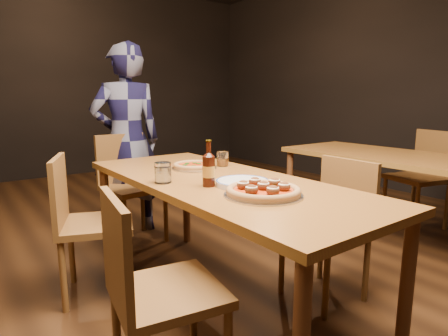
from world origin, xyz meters
TOP-DOWN VIEW (x-y plane):
  - ground at (0.00, 0.00)m, footprint 9.00×9.00m
  - table_main at (0.00, 0.00)m, footprint 0.80×2.00m
  - table_right at (1.70, -0.20)m, footprint 0.80×2.00m
  - chair_main_nw at (-0.57, -0.44)m, footprint 0.48×0.48m
  - chair_main_sw at (-0.54, 0.53)m, footprint 0.55×0.55m
  - chair_main_e at (0.54, -0.34)m, footprint 0.43×0.43m
  - chair_end at (-0.01, 1.21)m, footprint 0.48×0.48m
  - chair_nbr_right at (2.29, -0.00)m, footprint 0.54×0.54m
  - pizza_meatball at (-0.05, -0.43)m, footprint 0.37×0.37m
  - pizza_margherita at (0.06, 0.35)m, footprint 0.29×0.29m
  - plate_stack at (0.01, -0.20)m, footprint 0.28×0.28m
  - beer_bottle at (-0.15, -0.12)m, footprint 0.07×0.07m
  - water_glass at (-0.30, 0.10)m, footprint 0.09×0.09m
  - amber_glass at (0.26, 0.32)m, footprint 0.08×0.08m
  - diner at (0.06, 1.49)m, footprint 0.67×0.50m

SIDE VIEW (x-z plane):
  - ground at x=0.00m, z-range 0.00..0.00m
  - chair_main_e at x=0.54m, z-range 0.00..0.88m
  - chair_main_nw at x=-0.57m, z-range 0.00..0.89m
  - chair_main_sw at x=-0.54m, z-range 0.00..0.91m
  - chair_end at x=-0.01m, z-range 0.00..0.94m
  - chair_nbr_right at x=2.29m, z-range 0.00..0.94m
  - table_main at x=0.00m, z-range 0.30..1.05m
  - table_right at x=1.70m, z-range 0.30..1.05m
  - plate_stack at x=0.01m, z-range 0.75..0.78m
  - pizza_margherita at x=0.06m, z-range 0.75..0.79m
  - pizza_meatball at x=-0.05m, z-range 0.74..0.81m
  - amber_glass at x=0.26m, z-range 0.75..0.85m
  - water_glass at x=-0.30m, z-range 0.75..0.86m
  - beer_bottle at x=-0.15m, z-range 0.72..0.95m
  - diner at x=0.06m, z-range 0.00..1.67m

